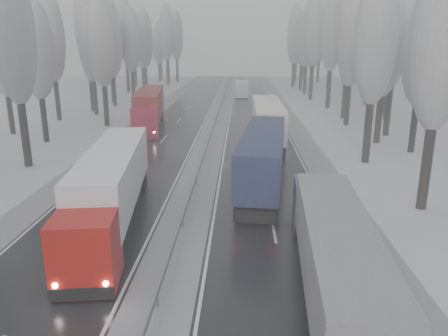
# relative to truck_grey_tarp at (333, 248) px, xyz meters

# --- Properties ---
(carriageway_right) EXTENTS (7.50, 200.00, 0.03)m
(carriageway_right) POSITION_rel_truck_grey_tarp_xyz_m (-1.84, 24.98, -2.26)
(carriageway_right) COLOR black
(carriageway_right) RESTS_ON ground
(carriageway_left) EXTENTS (7.50, 200.00, 0.03)m
(carriageway_left) POSITION_rel_truck_grey_tarp_xyz_m (-12.34, 24.98, -2.26)
(carriageway_left) COLOR black
(carriageway_left) RESTS_ON ground
(median_slush) EXTENTS (3.00, 200.00, 0.04)m
(median_slush) POSITION_rel_truck_grey_tarp_xyz_m (-7.09, 24.98, -2.26)
(median_slush) COLOR #95979C
(median_slush) RESTS_ON ground
(shoulder_right) EXTENTS (2.40, 200.00, 0.04)m
(shoulder_right) POSITION_rel_truck_grey_tarp_xyz_m (3.11, 24.98, -2.26)
(shoulder_right) COLOR #95979C
(shoulder_right) RESTS_ON ground
(shoulder_left) EXTENTS (2.40, 200.00, 0.04)m
(shoulder_left) POSITION_rel_truck_grey_tarp_xyz_m (-17.29, 24.98, -2.26)
(shoulder_left) COLOR #95979C
(shoulder_left) RESTS_ON ground
(median_guardrail) EXTENTS (0.12, 200.00, 0.76)m
(median_guardrail) POSITION_rel_truck_grey_tarp_xyz_m (-7.09, 24.97, -1.68)
(median_guardrail) COLOR slate
(median_guardrail) RESTS_ON ground
(tree_16) EXTENTS (3.60, 3.60, 16.53)m
(tree_16) POSITION_rel_truck_grey_tarp_xyz_m (7.94, 10.65, 8.39)
(tree_16) COLOR black
(tree_16) RESTS_ON ground
(tree_18) EXTENTS (3.60, 3.60, 16.58)m
(tree_18) POSITION_rel_truck_grey_tarp_xyz_m (7.41, 22.01, 8.42)
(tree_18) COLOR black
(tree_18) RESTS_ON ground
(tree_19) EXTENTS (3.60, 3.60, 14.57)m
(tree_19) POSITION_rel_truck_grey_tarp_xyz_m (12.93, 26.01, 7.14)
(tree_19) COLOR black
(tree_19) RESTS_ON ground
(tree_20) EXTENTS (3.60, 3.60, 15.71)m
(tree_20) POSITION_rel_truck_grey_tarp_xyz_m (10.80, 30.15, 7.87)
(tree_20) COLOR black
(tree_20) RESTS_ON ground
(tree_21) EXTENTS (3.60, 3.60, 18.62)m
(tree_21) POSITION_rel_truck_grey_tarp_xyz_m (13.03, 34.15, 9.72)
(tree_21) COLOR black
(tree_21) RESTS_ON ground
(tree_22) EXTENTS (3.60, 3.60, 15.86)m
(tree_22) POSITION_rel_truck_grey_tarp_xyz_m (9.93, 40.58, 7.96)
(tree_22) COLOR black
(tree_22) RESTS_ON ground
(tree_23) EXTENTS (3.60, 3.60, 13.55)m
(tree_23) POSITION_rel_truck_grey_tarp_xyz_m (16.21, 44.58, 6.49)
(tree_23) COLOR black
(tree_23) RESTS_ON ground
(tree_24) EXTENTS (3.60, 3.60, 20.49)m
(tree_24) POSITION_rel_truck_grey_tarp_xyz_m (10.80, 46.00, 10.91)
(tree_24) COLOR black
(tree_24) RESTS_ON ground
(tree_25) EXTENTS (3.60, 3.60, 19.44)m
(tree_25) POSITION_rel_truck_grey_tarp_xyz_m (17.72, 50.00, 10.24)
(tree_25) COLOR black
(tree_25) RESTS_ON ground
(tree_26) EXTENTS (3.60, 3.60, 18.78)m
(tree_26) POSITION_rel_truck_grey_tarp_xyz_m (10.47, 56.25, 9.82)
(tree_26) COLOR black
(tree_26) RESTS_ON ground
(tree_27) EXTENTS (3.60, 3.60, 17.62)m
(tree_27) POSITION_rel_truck_grey_tarp_xyz_m (17.62, 60.25, 9.08)
(tree_27) COLOR black
(tree_27) RESTS_ON ground
(tree_28) EXTENTS (3.60, 3.60, 19.62)m
(tree_28) POSITION_rel_truck_grey_tarp_xyz_m (9.25, 66.94, 10.36)
(tree_28) COLOR black
(tree_28) RESTS_ON ground
(tree_29) EXTENTS (3.60, 3.60, 18.11)m
(tree_29) POSITION_rel_truck_grey_tarp_xyz_m (16.62, 70.94, 9.39)
(tree_29) COLOR black
(tree_29) RESTS_ON ground
(tree_30) EXTENTS (3.60, 3.60, 17.86)m
(tree_30) POSITION_rel_truck_grey_tarp_xyz_m (9.47, 76.68, 9.24)
(tree_30) COLOR black
(tree_30) RESTS_ON ground
(tree_31) EXTENTS (3.60, 3.60, 18.58)m
(tree_31) POSITION_rel_truck_grey_tarp_xyz_m (15.38, 80.68, 9.69)
(tree_31) COLOR black
(tree_31) RESTS_ON ground
(tree_32) EXTENTS (3.60, 3.60, 17.33)m
(tree_32) POSITION_rel_truck_grey_tarp_xyz_m (9.54, 84.19, 8.90)
(tree_32) COLOR black
(tree_32) RESTS_ON ground
(tree_33) EXTENTS (3.60, 3.60, 14.33)m
(tree_33) POSITION_rel_truck_grey_tarp_xyz_m (12.67, 88.19, 6.98)
(tree_33) COLOR black
(tree_33) RESTS_ON ground
(tree_34) EXTENTS (3.60, 3.60, 17.63)m
(tree_34) POSITION_rel_truck_grey_tarp_xyz_m (8.64, 91.30, 9.09)
(tree_34) COLOR black
(tree_34) RESTS_ON ground
(tree_35) EXTENTS (3.60, 3.60, 18.25)m
(tree_35) POSITION_rel_truck_grey_tarp_xyz_m (17.85, 95.30, 9.49)
(tree_35) COLOR black
(tree_35) RESTS_ON ground
(tree_36) EXTENTS (3.60, 3.60, 20.23)m
(tree_36) POSITION_rel_truck_grey_tarp_xyz_m (9.94, 101.14, 10.74)
(tree_36) COLOR black
(tree_36) RESTS_ON ground
(tree_37) EXTENTS (3.60, 3.60, 16.37)m
(tree_37) POSITION_rel_truck_grey_tarp_xyz_m (16.93, 105.14, 8.29)
(tree_37) COLOR black
(tree_37) RESTS_ON ground
(tree_38) EXTENTS (3.60, 3.60, 17.97)m
(tree_38) POSITION_rel_truck_grey_tarp_xyz_m (11.64, 111.71, 9.31)
(tree_38) COLOR black
(tree_38) RESTS_ON ground
(tree_39) EXTENTS (3.60, 3.60, 16.19)m
(tree_39) POSITION_rel_truck_grey_tarp_xyz_m (14.46, 115.71, 8.17)
(tree_39) COLOR black
(tree_39) RESTS_ON ground
(tree_58) EXTENTS (3.60, 3.60, 17.21)m
(tree_58) POSITION_rel_truck_grey_tarp_xyz_m (-22.22, 19.55, 8.82)
(tree_58) COLOR black
(tree_58) RESTS_ON ground
(tree_60) EXTENTS (3.60, 3.60, 14.84)m
(tree_60) POSITION_rel_truck_grey_tarp_xyz_m (-24.84, 29.18, 7.31)
(tree_60) COLOR black
(tree_60) RESTS_ON ground
(tree_61) EXTENTS (3.60, 3.60, 13.95)m
(tree_61) POSITION_rel_truck_grey_tarp_xyz_m (-30.61, 33.18, 6.74)
(tree_61) COLOR black
(tree_61) RESTS_ON ground
(tree_62) EXTENTS (3.60, 3.60, 16.04)m
(tree_62) POSITION_rel_truck_grey_tarp_xyz_m (-21.04, 38.71, 8.08)
(tree_62) COLOR black
(tree_62) RESTS_ON ground
(tree_63) EXTENTS (3.60, 3.60, 16.88)m
(tree_63) POSITION_rel_truck_grey_tarp_xyz_m (-28.94, 42.71, 8.62)
(tree_63) COLOR black
(tree_63) RESTS_ON ground
(tree_64) EXTENTS (3.60, 3.60, 15.42)m
(tree_64) POSITION_rel_truck_grey_tarp_xyz_m (-25.35, 47.70, 7.68)
(tree_64) COLOR black
(tree_64) RESTS_ON ground
(tree_65) EXTENTS (3.60, 3.60, 19.48)m
(tree_65) POSITION_rel_truck_grey_tarp_xyz_m (-27.15, 51.70, 10.27)
(tree_65) COLOR black
(tree_65) RESTS_ON ground
(tree_66) EXTENTS (3.60, 3.60, 15.23)m
(tree_66) POSITION_rel_truck_grey_tarp_xyz_m (-25.25, 57.33, 7.56)
(tree_66) COLOR black
(tree_66) RESTS_ON ground
(tree_67) EXTENTS (3.60, 3.60, 17.09)m
(tree_67) POSITION_rel_truck_grey_tarp_xyz_m (-26.64, 61.33, 8.75)
(tree_67) COLOR black
(tree_67) RESTS_ON ground
(tree_68) EXTENTS (3.60, 3.60, 16.65)m
(tree_68) POSITION_rel_truck_grey_tarp_xyz_m (-23.67, 64.09, 8.47)
(tree_68) COLOR black
(tree_68) RESTS_ON ground
(tree_69) EXTENTS (3.60, 3.60, 19.35)m
(tree_69) POSITION_rel_truck_grey_tarp_xyz_m (-28.51, 68.09, 10.18)
(tree_69) COLOR black
(tree_69) RESTS_ON ground
(tree_70) EXTENTS (3.60, 3.60, 17.09)m
(tree_70) POSITION_rel_truck_grey_tarp_xyz_m (-23.42, 74.17, 8.75)
(tree_70) COLOR black
(tree_70) RESTS_ON ground
(tree_71) EXTENTS (3.60, 3.60, 19.61)m
(tree_71) POSITION_rel_truck_grey_tarp_xyz_m (-28.18, 78.17, 10.35)
(tree_71) COLOR black
(tree_71) RESTS_ON ground
(tree_72) EXTENTS (3.60, 3.60, 15.11)m
(tree_72) POSITION_rel_truck_grey_tarp_xyz_m (-26.02, 83.52, 7.48)
(tree_72) COLOR black
(tree_72) RESTS_ON ground
(tree_73) EXTENTS (3.60, 3.60, 17.22)m
(tree_73) POSITION_rel_truck_grey_tarp_xyz_m (-28.91, 87.52, 8.83)
(tree_73) COLOR black
(tree_73) RESTS_ON ground
(tree_74) EXTENTS (3.60, 3.60, 19.68)m
(tree_74) POSITION_rel_truck_grey_tarp_xyz_m (-22.17, 94.31, 10.40)
(tree_74) COLOR black
(tree_74) RESTS_ON ground
(tree_75) EXTENTS (3.60, 3.60, 18.60)m
(tree_75) POSITION_rel_truck_grey_tarp_xyz_m (-31.29, 98.31, 9.71)
(tree_75) COLOR black
(tree_75) RESTS_ON ground
(tree_76) EXTENTS (3.60, 3.60, 18.55)m
(tree_76) POSITION_rel_truck_grey_tarp_xyz_m (-21.14, 103.70, 9.67)
(tree_76) COLOR black
(tree_76) RESTS_ON ground
(tree_77) EXTENTS (3.60, 3.60, 14.32)m
(tree_77) POSITION_rel_truck_grey_tarp_xyz_m (-26.75, 107.70, 6.98)
(tree_77) COLOR black
(tree_77) RESTS_ON ground
(tree_78) EXTENTS (3.60, 3.60, 19.55)m
(tree_78) POSITION_rel_truck_grey_tarp_xyz_m (-24.65, 110.29, 10.31)
(tree_78) COLOR black
(tree_78) RESTS_ON ground
(tree_79) EXTENTS (3.60, 3.60, 17.07)m
(tree_79) POSITION_rel_truck_grey_tarp_xyz_m (-27.42, 114.29, 8.73)
(tree_79) COLOR black
(tree_79) RESTS_ON ground
(truck_grey_tarp) EXTENTS (3.38, 15.33, 3.90)m
(truck_grey_tarp) POSITION_rel_truck_grey_tarp_xyz_m (0.00, 0.00, 0.00)
(truck_grey_tarp) COLOR #46454A
(truck_grey_tarp) RESTS_ON ground
(truck_blue_box) EXTENTS (4.45, 17.13, 4.36)m
(truck_blue_box) POSITION_rel_truck_grey_tarp_xyz_m (-2.10, 14.63, 0.26)
(truck_blue_box) COLOR #1D234A
(truck_blue_box) RESTS_ON ground
(truck_cream_box) EXTENTS (2.78, 17.37, 4.45)m
(truck_cream_box) POSITION_rel_truck_grey_tarp_xyz_m (-1.05, 29.37, 0.32)
(truck_cream_box) COLOR #A09A8E
(truck_cream_box) RESTS_ON ground
(box_truck_distant) EXTENTS (2.59, 8.32, 3.10)m
(box_truck_distant) POSITION_rel_truck_grey_tarp_xyz_m (-3.61, 70.99, -0.70)
(box_truck_distant) COLOR silver
(box_truck_distant) RESTS_ON ground
(truck_red_white) EXTENTS (4.63, 17.07, 4.34)m
(truck_red_white) POSITION_rel_truck_grey_tarp_xyz_m (-11.18, 7.13, 0.25)
(truck_red_white) COLOR #A70F09
(truck_red_white) RESTS_ON ground
(truck_red_red) EXTENTS (5.01, 17.97, 4.57)m
(truck_red_red) POSITION_rel_truck_grey_tarp_xyz_m (-15.31, 37.96, 0.39)
(truck_red_red) COLOR #A90924
(truck_red_red) RESTS_ON ground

